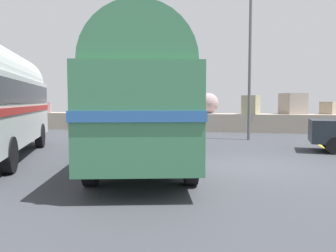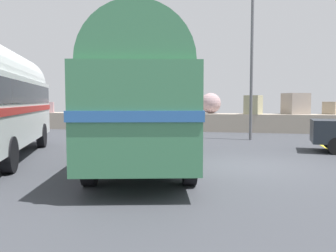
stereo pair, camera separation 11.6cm
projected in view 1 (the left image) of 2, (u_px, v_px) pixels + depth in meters
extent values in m
cube|color=#393B41|center=(246.00, 167.00, 10.05)|extent=(32.00, 26.00, 0.02)
cube|color=#A59888|center=(243.00, 123.00, 21.54)|extent=(31.36, 1.80, 1.10)
cube|color=#AF878C|center=(45.00, 107.00, 23.90)|extent=(0.90, 0.86, 0.71)
sphere|color=#A98A89|center=(77.00, 106.00, 23.12)|extent=(0.94, 0.94, 0.94)
sphere|color=tan|center=(111.00, 106.00, 22.87)|extent=(0.95, 0.95, 0.95)
cube|color=tan|center=(165.00, 107.00, 22.16)|extent=(0.61, 0.83, 0.80)
sphere|color=#AC8C8F|center=(208.00, 103.00, 22.21)|extent=(1.29, 1.29, 1.29)
cube|color=tan|center=(251.00, 105.00, 21.10)|extent=(1.16, 1.34, 1.13)
cube|color=gray|center=(293.00, 104.00, 21.18)|extent=(1.67, 1.66, 1.26)
cube|color=tan|center=(328.00, 108.00, 20.93)|extent=(1.03, 1.03, 0.75)
cube|color=yellow|center=(332.00, 152.00, 12.83)|extent=(0.12, 4.40, 0.01)
cylinder|color=black|center=(116.00, 139.00, 12.92)|extent=(0.51, 1.00, 0.96)
cylinder|color=black|center=(176.00, 138.00, 13.01)|extent=(0.51, 1.00, 0.96)
cylinder|color=black|center=(91.00, 164.00, 7.73)|extent=(0.51, 1.00, 0.96)
cylinder|color=black|center=(190.00, 163.00, 7.82)|extent=(0.51, 1.00, 0.96)
cube|color=#3A7650|center=(144.00, 112.00, 10.29)|extent=(4.37, 8.73, 2.10)
cylinder|color=#3A7650|center=(144.00, 76.00, 10.22)|extent=(4.10, 8.36, 2.20)
cube|color=#2A5B9E|center=(144.00, 110.00, 10.29)|extent=(4.44, 8.82, 0.20)
cube|color=black|center=(144.00, 92.00, 10.25)|extent=(4.32, 8.41, 0.64)
cube|color=silver|center=(147.00, 129.00, 14.61)|extent=(2.25, 0.71, 0.28)
cylinder|color=black|center=(40.00, 136.00, 14.12)|extent=(0.64, 0.99, 0.96)
cylinder|color=black|center=(9.00, 155.00, 9.03)|extent=(0.64, 0.99, 0.96)
cube|color=silver|center=(20.00, 128.00, 15.51)|extent=(2.16, 1.05, 0.28)
cylinder|color=black|center=(335.00, 146.00, 12.22)|extent=(0.64, 0.26, 0.62)
cylinder|color=black|center=(329.00, 141.00, 13.68)|extent=(0.64, 0.26, 0.62)
cylinder|color=#5B5B60|center=(250.00, 62.00, 16.68)|extent=(0.14, 0.14, 7.48)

